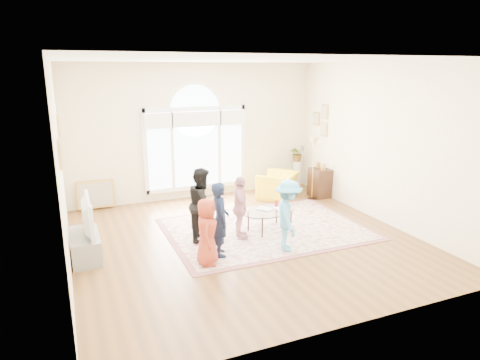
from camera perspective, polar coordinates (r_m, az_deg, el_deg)
name	(u,v)px	position (r m, az deg, el deg)	size (l,w,h in m)	color
ground	(245,240)	(7.97, 0.65, -7.95)	(6.00, 6.00, 0.00)	brown
room_shell	(198,134)	(10.13, -5.65, 6.11)	(6.00, 6.00, 6.00)	#F4E4C1
area_rug	(266,229)	(8.47, 3.44, -6.50)	(3.60, 2.60, 0.02)	beige
rug_border	(266,229)	(8.47, 3.44, -6.53)	(3.80, 2.80, 0.01)	#89504F
tv_console	(86,246)	(7.61, -19.90, -8.29)	(0.45, 1.00, 0.42)	gray
television	(83,217)	(7.43, -20.18, -4.59)	(0.17, 1.07, 0.62)	black
coffee_table	(270,211)	(8.26, 4.01, -4.17)	(1.29, 1.00, 0.54)	silver
armchair	(278,185)	(10.43, 5.09, -0.70)	(0.95, 0.83, 0.62)	yellow
side_cabinet	(320,183)	(10.65, 10.58, -0.36)	(0.40, 0.50, 0.70)	black
floor_lamp	(314,147)	(10.20, 9.84, 4.39)	(0.24, 0.24, 1.51)	black
plant_pedestal	(297,174)	(11.41, 7.57, 0.78)	(0.20, 0.20, 0.70)	white
potted_plant	(297,153)	(11.29, 7.66, 3.57)	(0.39, 0.34, 0.44)	#33722D
leaning_picture	(97,209)	(10.14, -18.51, -3.70)	(0.80, 0.05, 0.62)	tan
child_red	(207,232)	(6.81, -4.42, -6.90)	(0.53, 0.35, 1.09)	#A83924
child_navy	(220,219)	(7.10, -2.66, -5.24)	(0.46, 0.30, 1.26)	#121B33
child_black	(202,204)	(7.77, -5.03, -3.21)	(0.65, 0.51, 1.34)	black
child_pink	(240,208)	(7.80, 0.02, -3.71)	(0.69, 0.29, 1.17)	pink
child_blue	(288,215)	(7.33, 6.42, -4.72)	(0.80, 0.46, 1.24)	#57AEE0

